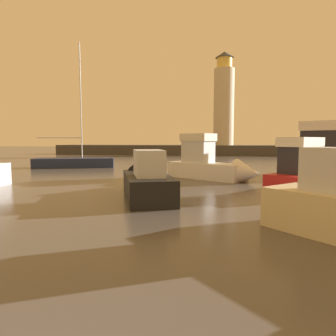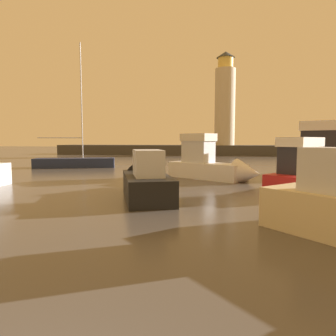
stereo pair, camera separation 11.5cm
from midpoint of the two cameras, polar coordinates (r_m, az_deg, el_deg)
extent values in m
plane|color=#4C4742|center=(33.13, 6.11, -0.05)|extent=(220.00, 220.00, 0.00)
cube|color=#423F3D|center=(64.53, 7.74, 3.35)|extent=(66.03, 6.32, 2.02)
cylinder|color=beige|center=(64.83, 10.32, 11.07)|extent=(4.12, 4.12, 15.50)
cylinder|color=#F2CC59|center=(66.34, 10.45, 18.68)|extent=(3.09, 3.09, 2.17)
cone|color=#33383D|center=(66.76, 10.47, 20.10)|extent=(3.71, 3.71, 1.24)
cube|color=black|center=(15.83, -4.10, -3.47)|extent=(4.00, 6.05, 1.24)
cone|color=black|center=(19.14, -5.29, -1.79)|extent=(2.64, 2.56, 2.09)
cube|color=silver|center=(15.03, -3.83, 0.93)|extent=(2.04, 2.58, 1.29)
cube|color=beige|center=(27.63, 27.85, 0.01)|extent=(7.80, 5.79, 1.60)
cube|color=#232328|center=(27.68, 26.45, 4.00)|extent=(3.21, 2.78, 2.18)
cube|color=silver|center=(27.70, 26.57, 7.05)|extent=(3.53, 3.06, 0.76)
cube|color=white|center=(24.34, 6.98, -0.48)|extent=(6.40, 5.23, 1.23)
cone|color=white|center=(22.38, 14.60, -0.95)|extent=(2.66, 2.69, 1.99)
cube|color=silver|center=(24.73, 5.51, 3.03)|extent=(2.75, 2.55, 1.71)
cube|color=silver|center=(24.71, 5.53, 5.71)|extent=(3.03, 2.81, 0.60)
cube|color=#B21E1E|center=(19.32, 24.38, -2.42)|extent=(5.47, 6.20, 1.20)
cone|color=#B21E1E|center=(22.70, 28.03, -1.35)|extent=(2.61, 2.59, 1.91)
cube|color=#232328|center=(18.26, 23.26, 1.40)|extent=(2.61, 2.80, 1.46)
cube|color=silver|center=(18.23, 23.37, 4.49)|extent=(2.87, 3.08, 0.51)
cube|color=#1E284C|center=(35.60, -17.19, 0.94)|extent=(8.91, 4.94, 1.04)
cylinder|color=#B7B7BC|center=(35.67, -16.08, 11.91)|extent=(0.12, 0.12, 12.54)
cylinder|color=#B7B7BC|center=(35.76, -19.71, 5.34)|extent=(4.53, 1.60, 0.09)
camera|label=1|loc=(0.06, -90.15, -0.01)|focal=32.63mm
camera|label=2|loc=(0.06, 89.85, 0.01)|focal=32.63mm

